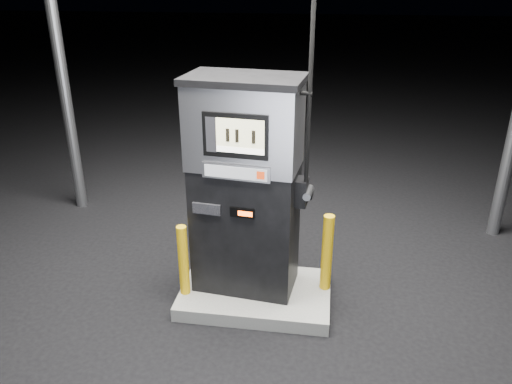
# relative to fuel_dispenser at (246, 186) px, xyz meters

# --- Properties ---
(ground) EXTENTS (80.00, 80.00, 0.00)m
(ground) POSITION_rel_fuel_dispenser_xyz_m (0.12, -0.10, -1.31)
(ground) COLOR black
(ground) RESTS_ON ground
(pump_island) EXTENTS (1.60, 1.00, 0.15)m
(pump_island) POSITION_rel_fuel_dispenser_xyz_m (0.12, -0.10, -1.24)
(pump_island) COLOR slate
(pump_island) RESTS_ON ground
(fuel_dispenser) EXTENTS (1.28, 0.78, 4.70)m
(fuel_dispenser) POSITION_rel_fuel_dispenser_xyz_m (0.00, 0.00, 0.00)
(fuel_dispenser) COLOR black
(fuel_dispenser) RESTS_ON pump_island
(bollard_left) EXTENTS (0.12, 0.12, 0.79)m
(bollard_left) POSITION_rel_fuel_dispenser_xyz_m (-0.62, -0.28, -0.77)
(bollard_left) COLOR #E9B10C
(bollard_left) RESTS_ON pump_island
(bollard_right) EXTENTS (0.15, 0.15, 0.87)m
(bollard_right) POSITION_rel_fuel_dispenser_xyz_m (0.86, 0.04, -0.73)
(bollard_right) COLOR #E9B10C
(bollard_right) RESTS_ON pump_island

